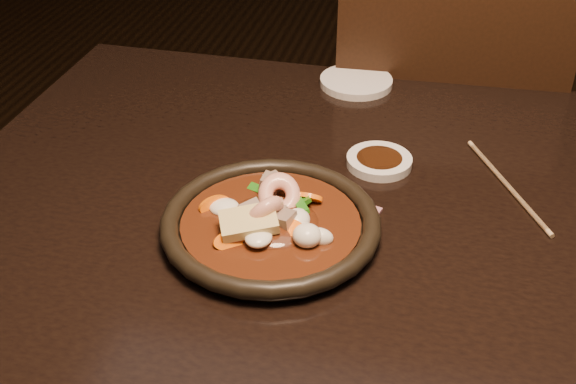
# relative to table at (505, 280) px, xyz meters

# --- Properties ---
(table) EXTENTS (1.60, 0.90, 0.75)m
(table) POSITION_rel_table_xyz_m (0.00, 0.00, 0.00)
(table) COLOR black
(table) RESTS_ON floor
(chair) EXTENTS (0.46, 0.46, 0.93)m
(chair) POSITION_rel_table_xyz_m (-0.11, 0.57, -0.17)
(chair) COLOR black
(chair) RESTS_ON floor
(plate) EXTENTS (0.29, 0.29, 0.03)m
(plate) POSITION_rel_table_xyz_m (-0.31, -0.07, 0.09)
(plate) COLOR black
(plate) RESTS_ON table
(stirfry) EXTENTS (0.19, 0.17, 0.07)m
(stirfry) POSITION_rel_table_xyz_m (-0.31, -0.07, 0.10)
(stirfry) COLOR #3E190B
(stirfry) RESTS_ON plate
(soy_dish) EXTENTS (0.10, 0.10, 0.01)m
(soy_dish) POSITION_rel_table_xyz_m (-0.19, 0.13, 0.08)
(soy_dish) COLOR silver
(soy_dish) RESTS_ON table
(saucer_left) EXTENTS (0.13, 0.13, 0.01)m
(saucer_left) POSITION_rel_table_xyz_m (-0.27, 0.39, 0.08)
(saucer_left) COLOR silver
(saucer_left) RESTS_ON table
(chopsticks) EXTENTS (0.12, 0.22, 0.01)m
(chopsticks) POSITION_rel_table_xyz_m (-0.01, 0.11, 0.08)
(chopsticks) COLOR tan
(chopsticks) RESTS_ON table
(napkin) EXTENTS (0.19, 0.19, 0.00)m
(napkin) POSITION_rel_table_xyz_m (-0.27, -0.04, 0.08)
(napkin) COLOR #A86776
(napkin) RESTS_ON table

